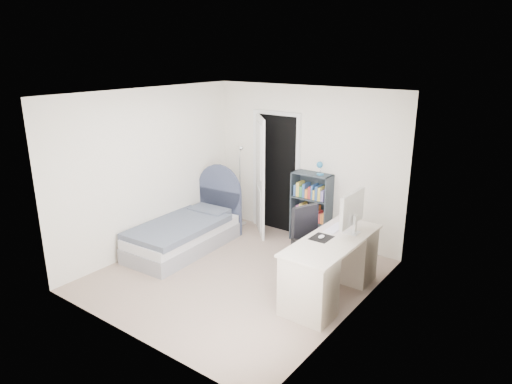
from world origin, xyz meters
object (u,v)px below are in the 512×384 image
Objects in this scene: nightstand at (223,205)px; bookcase at (311,210)px; bed at (187,232)px; office_chair at (310,241)px; floor_lamp at (241,193)px; desk at (332,265)px.

bookcase is at bearing 9.58° from nightstand.
office_chair is (2.08, 0.25, 0.29)m from bed.
floor_lamp is at bearing 152.58° from office_chair.
nightstand is (-0.20, 1.11, 0.10)m from bed.
floor_lamp is 1.38m from bookcase.
bed is 2.55m from desk.
bed is 1.21× the size of desk.
desk reaches higher than bed.
desk is 0.53m from office_chair.
bookcase is (1.64, 0.28, 0.16)m from nightstand.
nightstand is 2.44m from office_chair.
bed is 2.03m from bookcase.
floor_lamp is at bearing -176.16° from bookcase.
desk is (2.74, -1.10, 0.06)m from nightstand.
desk reaches higher than office_chair.
floor_lamp is 2.27m from office_chair.
desk is (2.47, -1.28, -0.16)m from floor_lamp.
bookcase is (1.38, 0.09, -0.06)m from floor_lamp.
floor_lamp is 1.06× the size of bookcase.
bookcase reaches higher than office_chair.
nightstand is at bearing -145.10° from floor_lamp.
desk is (2.54, 0.01, 0.16)m from bed.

